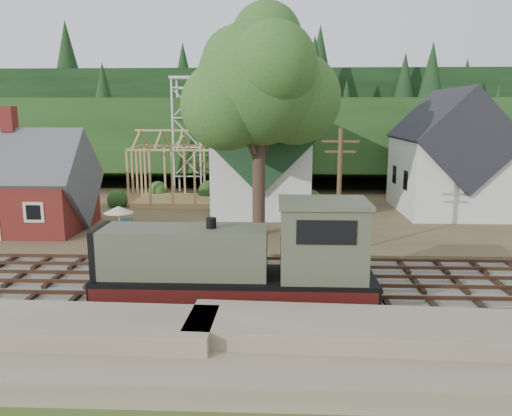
{
  "coord_description": "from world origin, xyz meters",
  "views": [
    {
      "loc": [
        3.21,
        -24.56,
        8.95
      ],
      "look_at": [
        1.97,
        6.0,
        3.0
      ],
      "focal_mm": 35.0,
      "sensor_mm": 36.0,
      "label": 1
    }
  ],
  "objects_px": {
    "locomotive": "(245,264)",
    "car_red": "(476,204)",
    "car_blue": "(127,228)",
    "patio_set": "(119,211)"
  },
  "relations": [
    {
      "from": "locomotive",
      "to": "car_red",
      "type": "xyz_separation_m",
      "value": [
        18.85,
        22.04,
        -1.23
      ]
    },
    {
      "from": "locomotive",
      "to": "car_red",
      "type": "distance_m",
      "value": 29.03
    },
    {
      "from": "car_red",
      "to": "car_blue",
      "type": "bearing_deg",
      "value": 106.21
    },
    {
      "from": "car_red",
      "to": "patio_set",
      "type": "xyz_separation_m",
      "value": [
        -28.29,
        -10.47,
        1.26
      ]
    },
    {
      "from": "car_blue",
      "to": "car_red",
      "type": "relative_size",
      "value": 0.8
    },
    {
      "from": "car_blue",
      "to": "car_red",
      "type": "xyz_separation_m",
      "value": [
        27.87,
        10.16,
        0.01
      ]
    },
    {
      "from": "car_blue",
      "to": "locomotive",
      "type": "bearing_deg",
      "value": -74.74
    },
    {
      "from": "car_blue",
      "to": "car_red",
      "type": "height_order",
      "value": "car_red"
    },
    {
      "from": "locomotive",
      "to": "car_red",
      "type": "height_order",
      "value": "locomotive"
    },
    {
      "from": "locomotive",
      "to": "car_blue",
      "type": "height_order",
      "value": "locomotive"
    }
  ]
}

